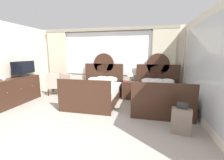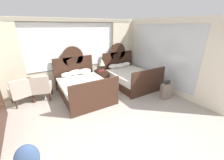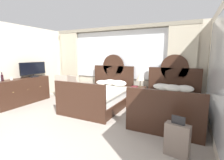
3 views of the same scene
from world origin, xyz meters
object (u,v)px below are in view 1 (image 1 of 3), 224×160
(bed_near_mirror, at_px, (159,95))
(armchair_by_window_centre, at_px, (56,84))
(dresser_minibar, at_px, (15,91))
(cup_on_dresser, at_px, (4,79))
(bed_near_window, at_px, (96,92))
(nightstand_between_beds, at_px, (128,90))
(table_lamp_on_nightstand, at_px, (130,72))
(tv_flatscreen, at_px, (24,68))
(suitcase_on_floor, at_px, (181,121))
(book_on_nightstand, at_px, (126,82))
(armchair_by_window_left, at_px, (69,84))

(bed_near_mirror, bearing_deg, armchair_by_window_centre, 173.14)
(dresser_minibar, xyz_separation_m, cup_on_dresser, (0.03, -0.38, 0.48))
(bed_near_window, distance_m, nightstand_between_beds, 1.23)
(table_lamp_on_nightstand, relative_size, tv_flatscreen, 0.49)
(bed_near_mirror, bearing_deg, bed_near_window, 179.97)
(nightstand_between_beds, bearing_deg, bed_near_window, -148.50)
(armchair_by_window_centre, xyz_separation_m, suitcase_on_floor, (4.33, -2.16, -0.18))
(tv_flatscreen, bearing_deg, dresser_minibar, -93.41)
(table_lamp_on_nightstand, bearing_deg, book_on_nightstand, -138.77)
(bed_near_mirror, relative_size, nightstand_between_beds, 3.36)
(dresser_minibar, height_order, suitcase_on_floor, dresser_minibar)
(bed_near_mirror, xyz_separation_m, cup_on_dresser, (-4.65, -1.22, 0.57))
(table_lamp_on_nightstand, distance_m, book_on_nightstand, 0.39)
(tv_flatscreen, bearing_deg, cup_on_dresser, -89.74)
(tv_flatscreen, height_order, armchair_by_window_left, tv_flatscreen)
(nightstand_between_beds, height_order, dresser_minibar, dresser_minibar)
(bed_near_window, relative_size, table_lamp_on_nightstand, 4.23)
(armchair_by_window_centre, bearing_deg, nightstand_between_beds, 3.17)
(table_lamp_on_nightstand, bearing_deg, bed_near_mirror, -34.38)
(tv_flatscreen, distance_m, armchair_by_window_centre, 1.30)
(bed_near_window, bearing_deg, nightstand_between_beds, 31.50)
(nightstand_between_beds, distance_m, suitcase_on_floor, 2.70)
(book_on_nightstand, bearing_deg, bed_near_mirror, -26.07)
(cup_on_dresser, bearing_deg, bed_near_mirror, 14.68)
(dresser_minibar, distance_m, suitcase_on_floor, 5.07)
(tv_flatscreen, distance_m, cup_on_dresser, 0.85)
(table_lamp_on_nightstand, distance_m, cup_on_dresser, 4.12)
(book_on_nightstand, xyz_separation_m, armchair_by_window_left, (-2.30, -0.08, -0.19))
(bed_near_window, distance_m, armchair_by_window_left, 1.42)
(dresser_minibar, distance_m, armchair_by_window_left, 1.81)
(dresser_minibar, bearing_deg, table_lamp_on_nightstand, 22.44)
(cup_on_dresser, relative_size, armchair_by_window_left, 0.12)
(dresser_minibar, relative_size, tv_flatscreen, 1.78)
(bed_near_window, distance_m, tv_flatscreen, 2.70)
(armchair_by_window_centre, bearing_deg, table_lamp_on_nightstand, 3.80)
(tv_flatscreen, bearing_deg, armchair_by_window_centre, 53.92)
(bed_near_window, height_order, armchair_by_window_left, bed_near_window)
(tv_flatscreen, bearing_deg, suitcase_on_floor, -14.36)
(suitcase_on_floor, bearing_deg, armchair_by_window_left, 150.14)
(nightstand_between_beds, distance_m, tv_flatscreen, 3.84)
(nightstand_between_beds, distance_m, armchair_by_window_centre, 2.96)
(book_on_nightstand, relative_size, armchair_by_window_left, 0.29)
(bed_near_mirror, height_order, book_on_nightstand, bed_near_mirror)
(table_lamp_on_nightstand, distance_m, suitcase_on_floor, 2.79)
(table_lamp_on_nightstand, height_order, cup_on_dresser, table_lamp_on_nightstand)
(armchair_by_window_left, relative_size, armchair_by_window_centre, 1.00)
(nightstand_between_beds, bearing_deg, dresser_minibar, -157.73)
(suitcase_on_floor, bearing_deg, book_on_nightstand, 123.17)
(nightstand_between_beds, xyz_separation_m, tv_flatscreen, (-3.60, -1.05, 0.84))
(dresser_minibar, height_order, tv_flatscreen, tv_flatscreen)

